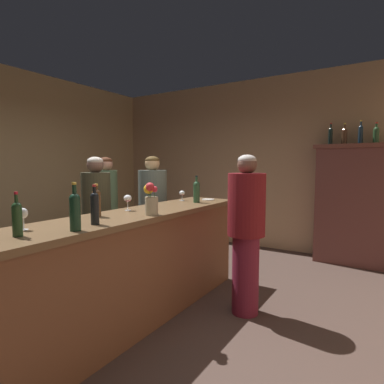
# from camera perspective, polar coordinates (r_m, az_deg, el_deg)

# --- Properties ---
(floor) EXTENTS (8.04, 8.04, 0.00)m
(floor) POSITION_cam_1_polar(r_m,az_deg,el_deg) (3.54, -11.76, -19.85)
(floor) COLOR #47362F
(floor) RESTS_ON ground
(wall_back) EXTENTS (5.60, 0.12, 2.99)m
(wall_back) POSITION_cam_1_polar(r_m,az_deg,el_deg) (5.90, 9.83, 5.05)
(wall_back) COLOR tan
(wall_back) RESTS_ON ground
(bar_counter) EXTENTS (0.64, 2.94, 1.04)m
(bar_counter) POSITION_cam_1_polar(r_m,az_deg,el_deg) (3.12, -9.74, -12.99)
(bar_counter) COLOR brown
(bar_counter) RESTS_ON ground
(display_cabinet) EXTENTS (1.02, 0.41, 1.78)m
(display_cabinet) POSITION_cam_1_polar(r_m,az_deg,el_deg) (5.21, 26.83, -1.68)
(display_cabinet) COLOR brown
(display_cabinet) RESTS_ON ground
(wine_bottle_pinot) EXTENTS (0.07, 0.07, 0.33)m
(wine_bottle_pinot) POSITION_cam_1_polar(r_m,az_deg,el_deg) (2.26, -20.52, -3.04)
(wine_bottle_pinot) COLOR #163423
(wine_bottle_pinot) RESTS_ON bar_counter
(wine_bottle_merlot) EXTENTS (0.06, 0.06, 0.30)m
(wine_bottle_merlot) POSITION_cam_1_polar(r_m,az_deg,el_deg) (2.45, -17.27, -2.53)
(wine_bottle_merlot) COLOR black
(wine_bottle_merlot) RESTS_ON bar_counter
(wine_bottle_chardonnay) EXTENTS (0.08, 0.08, 0.28)m
(wine_bottle_chardonnay) POSITION_cam_1_polar(r_m,az_deg,el_deg) (2.83, -17.01, -1.62)
(wine_bottle_chardonnay) COLOR #482D17
(wine_bottle_chardonnay) RESTS_ON bar_counter
(wine_bottle_malbec) EXTENTS (0.08, 0.08, 0.32)m
(wine_bottle_malbec) POSITION_cam_1_polar(r_m,az_deg,el_deg) (3.69, 0.83, 0.24)
(wine_bottle_malbec) COLOR #274A2D
(wine_bottle_malbec) RESTS_ON bar_counter
(wine_bottle_riesling) EXTENTS (0.06, 0.06, 0.28)m
(wine_bottle_riesling) POSITION_cam_1_polar(r_m,az_deg,el_deg) (2.24, -29.22, -4.04)
(wine_bottle_riesling) COLOR #203D20
(wine_bottle_riesling) RESTS_ON bar_counter
(wine_glass_front) EXTENTS (0.08, 0.08, 0.15)m
(wine_glass_front) POSITION_cam_1_polar(r_m,az_deg,el_deg) (3.12, -11.64, -1.27)
(wine_glass_front) COLOR white
(wine_glass_front) RESTS_ON bar_counter
(wine_glass_mid) EXTENTS (0.06, 0.06, 0.15)m
(wine_glass_mid) POSITION_cam_1_polar(r_m,az_deg,el_deg) (2.44, -28.36, -3.58)
(wine_glass_mid) COLOR white
(wine_glass_mid) RESTS_ON bar_counter
(wine_glass_rear) EXTENTS (0.07, 0.07, 0.13)m
(wine_glass_rear) POSITION_cam_1_polar(r_m,az_deg,el_deg) (3.90, -1.83, -0.31)
(wine_glass_rear) COLOR white
(wine_glass_rear) RESTS_ON bar_counter
(flower_arrangement) EXTENTS (0.12, 0.14, 0.29)m
(flower_arrangement) POSITION_cam_1_polar(r_m,az_deg,el_deg) (2.80, -7.45, -1.24)
(flower_arrangement) COLOR tan
(flower_arrangement) RESTS_ON bar_counter
(cheese_plate) EXTENTS (0.16, 0.16, 0.01)m
(cheese_plate) POSITION_cam_1_polar(r_m,az_deg,el_deg) (3.98, 2.94, -1.37)
(cheese_plate) COLOR white
(cheese_plate) RESTS_ON bar_counter
(display_bottle_left) EXTENTS (0.06, 0.06, 0.33)m
(display_bottle_left) POSITION_cam_1_polar(r_m,az_deg,el_deg) (5.23, 23.89, 9.40)
(display_bottle_left) COLOR black
(display_bottle_left) RESTS_ON display_cabinet
(display_bottle_midleft) EXTENTS (0.08, 0.08, 0.31)m
(display_bottle_midleft) POSITION_cam_1_polar(r_m,az_deg,el_deg) (5.21, 25.99, 9.26)
(display_bottle_midleft) COLOR #442B1B
(display_bottle_midleft) RESTS_ON display_cabinet
(display_bottle_center) EXTENTS (0.06, 0.06, 0.34)m
(display_bottle_center) POSITION_cam_1_polar(r_m,az_deg,el_deg) (5.19, 28.34, 9.35)
(display_bottle_center) COLOR #172836
(display_bottle_center) RESTS_ON display_cabinet
(display_bottle_midright) EXTENTS (0.08, 0.08, 0.29)m
(display_bottle_midright) POSITION_cam_1_polar(r_m,az_deg,el_deg) (5.18, 30.49, 9.06)
(display_bottle_midright) COLOR #264627
(display_bottle_midright) RESTS_ON display_cabinet
(patron_redhead) EXTENTS (0.33, 0.33, 1.59)m
(patron_redhead) POSITION_cam_1_polar(r_m,az_deg,el_deg) (4.86, -15.26, -2.24)
(patron_redhead) COLOR #AAA299
(patron_redhead) RESTS_ON ground
(patron_in_grey) EXTENTS (0.32, 0.32, 1.57)m
(patron_in_grey) POSITION_cam_1_polar(r_m,az_deg,el_deg) (3.72, -16.95, -4.74)
(patron_in_grey) COLOR #1A3244
(patron_in_grey) RESTS_ON ground
(patron_by_cabinet) EXTENTS (0.39, 0.39, 1.60)m
(patron_by_cabinet) POSITION_cam_1_polar(r_m,az_deg,el_deg) (4.32, -7.14, -3.22)
(patron_by_cabinet) COLOR maroon
(patron_by_cabinet) RESTS_ON ground
(bartender) EXTENTS (0.37, 0.37, 1.58)m
(bartender) POSITION_cam_1_polar(r_m,az_deg,el_deg) (3.14, 9.82, -6.51)
(bartender) COLOR maroon
(bartender) RESTS_ON ground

